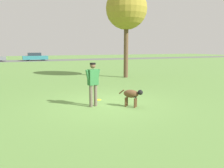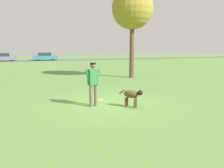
{
  "view_description": "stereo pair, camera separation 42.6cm",
  "coord_description": "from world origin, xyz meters",
  "px_view_note": "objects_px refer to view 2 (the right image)",
  "views": [
    {
      "loc": [
        -3.23,
        -8.13,
        2.28
      ],
      "look_at": [
        0.04,
        -0.49,
        0.9
      ],
      "focal_mm": 35.0,
      "sensor_mm": 36.0,
      "label": 1
    },
    {
      "loc": [
        -2.83,
        -8.29,
        2.28
      ],
      "look_at": [
        0.04,
        -0.49,
        0.9
      ],
      "focal_mm": 35.0,
      "sensor_mm": 36.0,
      "label": 2
    }
  ],
  "objects_px": {
    "person": "(93,81)",
    "parked_car_grey": "(3,57)",
    "parked_car_teal": "(45,57)",
    "frisbee": "(100,100)",
    "dog": "(132,95)",
    "tree_near_right": "(132,9)"
  },
  "relations": [
    {
      "from": "dog",
      "to": "tree_near_right",
      "type": "height_order",
      "value": "tree_near_right"
    },
    {
      "from": "frisbee",
      "to": "parked_car_grey",
      "type": "relative_size",
      "value": 0.05
    },
    {
      "from": "dog",
      "to": "parked_car_grey",
      "type": "distance_m",
      "value": 35.47
    },
    {
      "from": "person",
      "to": "parked_car_grey",
      "type": "bearing_deg",
      "value": 87.22
    },
    {
      "from": "tree_near_right",
      "to": "parked_car_teal",
      "type": "distance_m",
      "value": 27.47
    },
    {
      "from": "person",
      "to": "tree_near_right",
      "type": "height_order",
      "value": "tree_near_right"
    },
    {
      "from": "dog",
      "to": "parked_car_grey",
      "type": "relative_size",
      "value": 0.18
    },
    {
      "from": "dog",
      "to": "tree_near_right",
      "type": "relative_size",
      "value": 0.12
    },
    {
      "from": "parked_car_teal",
      "to": "frisbee",
      "type": "bearing_deg",
      "value": -91.42
    },
    {
      "from": "dog",
      "to": "tree_near_right",
      "type": "xyz_separation_m",
      "value": [
        3.69,
        7.88,
        4.63
      ]
    },
    {
      "from": "frisbee",
      "to": "dog",
      "type": "bearing_deg",
      "value": -63.05
    },
    {
      "from": "person",
      "to": "parked_car_teal",
      "type": "height_order",
      "value": "person"
    },
    {
      "from": "parked_car_teal",
      "to": "parked_car_grey",
      "type": "bearing_deg",
      "value": 178.2
    },
    {
      "from": "person",
      "to": "frisbee",
      "type": "xyz_separation_m",
      "value": [
        0.55,
        0.92,
        -1.01
      ]
    },
    {
      "from": "frisbee",
      "to": "tree_near_right",
      "type": "relative_size",
      "value": 0.04
    },
    {
      "from": "person",
      "to": "parked_car_teal",
      "type": "xyz_separation_m",
      "value": [
        0.15,
        33.87,
        -0.32
      ]
    },
    {
      "from": "frisbee",
      "to": "parked_car_grey",
      "type": "bearing_deg",
      "value": 102.7
    },
    {
      "from": "frisbee",
      "to": "parked_car_teal",
      "type": "xyz_separation_m",
      "value": [
        -0.39,
        32.94,
        0.68
      ]
    },
    {
      "from": "person",
      "to": "dog",
      "type": "bearing_deg",
      "value": -40.63
    },
    {
      "from": "dog",
      "to": "person",
      "type": "bearing_deg",
      "value": -158.64
    },
    {
      "from": "dog",
      "to": "tree_near_right",
      "type": "distance_m",
      "value": 9.86
    },
    {
      "from": "dog",
      "to": "parked_car_grey",
      "type": "height_order",
      "value": "parked_car_grey"
    }
  ]
}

